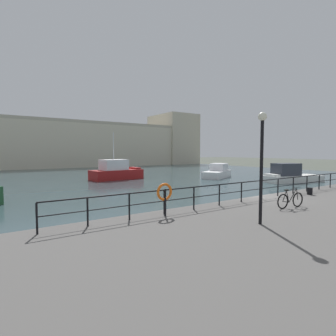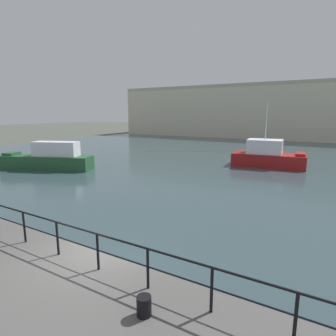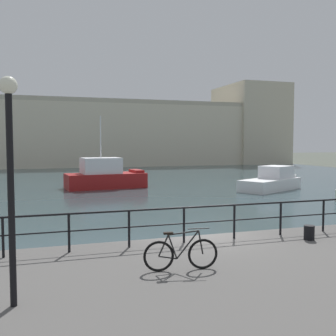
{
  "view_description": "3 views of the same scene",
  "coord_description": "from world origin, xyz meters",
  "px_view_note": "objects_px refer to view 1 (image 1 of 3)",
  "views": [
    {
      "loc": [
        -13.66,
        -10.15,
        3.77
      ],
      "look_at": [
        -2.36,
        6.49,
        2.51
      ],
      "focal_mm": 28.18,
      "sensor_mm": 36.0,
      "label": 1
    },
    {
      "loc": [
        6.11,
        -5.9,
        5.32
      ],
      "look_at": [
        -1.39,
        6.75,
        2.43
      ],
      "focal_mm": 30.23,
      "sensor_mm": 36.0,
      "label": 2
    },
    {
      "loc": [
        -4.82,
        -11.6,
        4.04
      ],
      "look_at": [
        0.43,
        4.72,
        2.92
      ],
      "focal_mm": 42.16,
      "sensor_mm": 36.0,
      "label": 3
    }
  ],
  "objects_px": {
    "moored_small_launch": "(116,172)",
    "moored_blue_motorboat": "(218,172)",
    "life_ring_stand": "(165,193)",
    "quay_lamp_post": "(262,152)",
    "mooring_bollard": "(310,191)",
    "harbor_building": "(81,144)",
    "parked_bicycle": "(290,200)",
    "moored_cabin_cruiser": "(290,175)"
  },
  "relations": [
    {
      "from": "moored_cabin_cruiser",
      "to": "life_ring_stand",
      "type": "bearing_deg",
      "value": 36.7
    },
    {
      "from": "moored_cabin_cruiser",
      "to": "moored_small_launch",
      "type": "height_order",
      "value": "moored_small_launch"
    },
    {
      "from": "moored_small_launch",
      "to": "moored_cabin_cruiser",
      "type": "bearing_deg",
      "value": -48.22
    },
    {
      "from": "moored_small_launch",
      "to": "mooring_bollard",
      "type": "height_order",
      "value": "moored_small_launch"
    },
    {
      "from": "moored_cabin_cruiser",
      "to": "mooring_bollard",
      "type": "bearing_deg",
      "value": 50.95
    },
    {
      "from": "moored_small_launch",
      "to": "life_ring_stand",
      "type": "distance_m",
      "value": 25.52
    },
    {
      "from": "harbor_building",
      "to": "parked_bicycle",
      "type": "xyz_separation_m",
      "value": [
        -7.63,
        -61.06,
        -4.15
      ]
    },
    {
      "from": "parked_bicycle",
      "to": "moored_cabin_cruiser",
      "type": "bearing_deg",
      "value": 38.28
    },
    {
      "from": "parked_bicycle",
      "to": "quay_lamp_post",
      "type": "distance_m",
      "value": 4.36
    },
    {
      "from": "parked_bicycle",
      "to": "life_ring_stand",
      "type": "bearing_deg",
      "value": 167.79
    },
    {
      "from": "moored_cabin_cruiser",
      "to": "parked_bicycle",
      "type": "xyz_separation_m",
      "value": [
        -18.79,
        -11.29,
        0.62
      ]
    },
    {
      "from": "life_ring_stand",
      "to": "quay_lamp_post",
      "type": "height_order",
      "value": "quay_lamp_post"
    },
    {
      "from": "moored_blue_motorboat",
      "to": "harbor_building",
      "type": "bearing_deg",
      "value": 73.32
    },
    {
      "from": "harbor_building",
      "to": "quay_lamp_post",
      "type": "xyz_separation_m",
      "value": [
        -11.21,
        -62.01,
        -1.85
      ]
    },
    {
      "from": "moored_cabin_cruiser",
      "to": "life_ring_stand",
      "type": "distance_m",
      "value": 26.35
    },
    {
      "from": "parked_bicycle",
      "to": "harbor_building",
      "type": "bearing_deg",
      "value": 90.16
    },
    {
      "from": "mooring_bollard",
      "to": "life_ring_stand",
      "type": "relative_size",
      "value": 0.31
    },
    {
      "from": "moored_small_launch",
      "to": "parked_bicycle",
      "type": "xyz_separation_m",
      "value": [
        -2.23,
        -26.26,
        0.38
      ]
    },
    {
      "from": "moored_cabin_cruiser",
      "to": "quay_lamp_post",
      "type": "xyz_separation_m",
      "value": [
        -22.37,
        -12.25,
        2.92
      ]
    },
    {
      "from": "moored_cabin_cruiser",
      "to": "moored_blue_motorboat",
      "type": "xyz_separation_m",
      "value": [
        -3.24,
        9.22,
        -0.06
      ]
    },
    {
      "from": "harbor_building",
      "to": "moored_small_launch",
      "type": "bearing_deg",
      "value": -98.83
    },
    {
      "from": "moored_blue_motorboat",
      "to": "mooring_bollard",
      "type": "height_order",
      "value": "moored_blue_motorboat"
    },
    {
      "from": "quay_lamp_post",
      "to": "moored_cabin_cruiser",
      "type": "bearing_deg",
      "value": 28.7
    },
    {
      "from": "harbor_building",
      "to": "quay_lamp_post",
      "type": "distance_m",
      "value": 63.05
    },
    {
      "from": "moored_small_launch",
      "to": "mooring_bollard",
      "type": "xyz_separation_m",
      "value": [
        2.5,
        -24.73,
        0.21
      ]
    },
    {
      "from": "life_ring_stand",
      "to": "quay_lamp_post",
      "type": "distance_m",
      "value": 4.17
    },
    {
      "from": "moored_blue_motorboat",
      "to": "mooring_bollard",
      "type": "xyz_separation_m",
      "value": [
        -10.82,
        -18.98,
        0.51
      ]
    },
    {
      "from": "moored_small_launch",
      "to": "parked_bicycle",
      "type": "relative_size",
      "value": 4.05
    },
    {
      "from": "moored_blue_motorboat",
      "to": "parked_bicycle",
      "type": "xyz_separation_m",
      "value": [
        -15.55,
        -20.51,
        0.68
      ]
    },
    {
      "from": "harbor_building",
      "to": "moored_small_launch",
      "type": "xyz_separation_m",
      "value": [
        -5.41,
        -34.8,
        -4.53
      ]
    },
    {
      "from": "moored_small_launch",
      "to": "harbor_building",
      "type": "bearing_deg",
      "value": 75.06
    },
    {
      "from": "moored_cabin_cruiser",
      "to": "parked_bicycle",
      "type": "height_order",
      "value": "moored_cabin_cruiser"
    },
    {
      "from": "mooring_bollard",
      "to": "quay_lamp_post",
      "type": "xyz_separation_m",
      "value": [
        -8.31,
        -2.49,
        2.47
      ]
    },
    {
      "from": "moored_small_launch",
      "to": "moored_blue_motorboat",
      "type": "height_order",
      "value": "moored_small_launch"
    },
    {
      "from": "mooring_bollard",
      "to": "moored_small_launch",
      "type": "bearing_deg",
      "value": 95.77
    },
    {
      "from": "moored_small_launch",
      "to": "moored_blue_motorboat",
      "type": "bearing_deg",
      "value": -29.46
    },
    {
      "from": "moored_cabin_cruiser",
      "to": "moored_blue_motorboat",
      "type": "relative_size",
      "value": 1.17
    },
    {
      "from": "harbor_building",
      "to": "life_ring_stand",
      "type": "height_order",
      "value": "harbor_building"
    },
    {
      "from": "mooring_bollard",
      "to": "quay_lamp_post",
      "type": "bearing_deg",
      "value": -163.31
    },
    {
      "from": "mooring_bollard",
      "to": "quay_lamp_post",
      "type": "height_order",
      "value": "quay_lamp_post"
    },
    {
      "from": "mooring_bollard",
      "to": "life_ring_stand",
      "type": "distance_m",
      "value": 10.63
    },
    {
      "from": "harbor_building",
      "to": "moored_blue_motorboat",
      "type": "relative_size",
      "value": 11.83
    }
  ]
}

